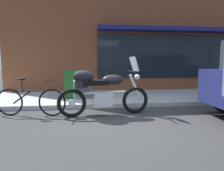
{
  "coord_description": "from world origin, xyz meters",
  "views": [
    {
      "loc": [
        -0.57,
        -3.9,
        1.24
      ],
      "look_at": [
        -0.01,
        0.78,
        0.7
      ],
      "focal_mm": 30.38,
      "sensor_mm": 36.0,
      "label": 1
    }
  ],
  "objects": [
    {
      "name": "parked_bicycle",
      "position": [
        -1.97,
        0.73,
        0.36
      ],
      "size": [
        1.68,
        0.48,
        0.92
      ],
      "color": "black",
      "rests_on": "ground_plane"
    },
    {
      "name": "touring_motorcycle",
      "position": [
        -0.34,
        0.59,
        0.61
      ],
      "size": [
        2.22,
        0.64,
        1.41
      ],
      "color": "black",
      "rests_on": "ground_plane"
    },
    {
      "name": "ground_plane",
      "position": [
        0.0,
        0.0,
        0.0
      ],
      "size": [
        80.0,
        80.0,
        0.0
      ],
      "primitive_type": "plane",
      "color": "#323232"
    },
    {
      "name": "sandwich_board_sign",
      "position": [
        -1.09,
        2.26,
        0.58
      ],
      "size": [
        0.55,
        0.41,
        0.92
      ],
      "color": "#1E511E",
      "rests_on": "sidewalk_curb"
    }
  ]
}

